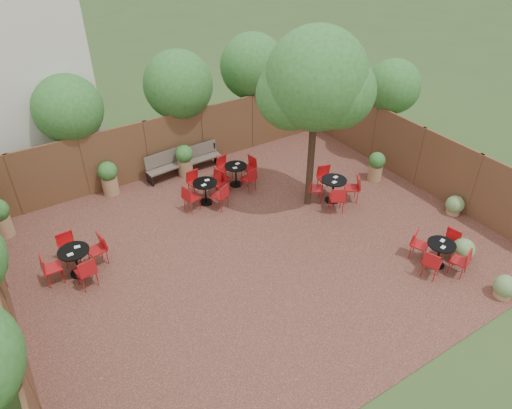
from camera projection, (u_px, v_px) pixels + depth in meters
ground at (258, 247)px, 12.68m from camera, size 80.00×80.00×0.00m
courtyard_paving at (258, 246)px, 12.68m from camera, size 12.00×10.00×0.02m
fence_back at (177, 142)px, 15.60m from camera, size 12.00×0.08×2.00m
fence_left at (7, 311)px, 9.46m from camera, size 0.08×10.00×2.00m
fence_right at (419, 157)px, 14.77m from camera, size 0.08×10.00×2.00m
overhang_foliage at (145, 125)px, 12.87m from camera, size 15.21×10.45×2.36m
courtyard_tree at (316, 85)px, 12.25m from camera, size 2.85×2.76×5.26m
park_bench_left at (167, 165)px, 15.37m from camera, size 1.49×0.61×0.90m
park_bench_right at (200, 157)px, 15.92m from camera, size 1.36×0.47×0.83m
bistro_tables at (254, 209)px, 13.36m from camera, size 9.31×7.56×0.87m
planters at (153, 181)px, 14.35m from camera, size 11.34×4.40×1.14m
low_shrubs at (472, 245)px, 12.25m from camera, size 2.35×3.38×0.63m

